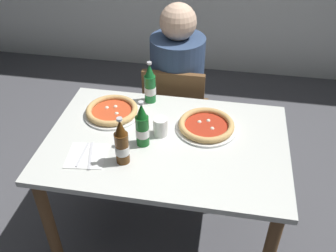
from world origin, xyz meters
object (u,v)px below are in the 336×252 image
at_px(chair_behind_table, 175,113).
at_px(beer_bottle_center, 142,127).
at_px(diner_seated, 177,96).
at_px(beer_bottle_left, 122,144).
at_px(pizza_marinara_far, 206,126).
at_px(napkin_with_cutlery, 87,156).
at_px(paper_cup, 160,127).
at_px(pizza_margherita_near, 112,111).
at_px(dining_table_main, 166,157).
at_px(beer_bottle_right, 150,85).

relative_size(chair_behind_table, beer_bottle_center, 3.44).
bearing_deg(beer_bottle_center, diner_seated, 85.24).
bearing_deg(beer_bottle_left, pizza_marinara_far, 41.09).
xyz_separation_m(chair_behind_table, beer_bottle_center, (-0.06, -0.66, 0.37)).
xyz_separation_m(pizza_marinara_far, napkin_with_cutlery, (-0.54, -0.31, -0.02)).
height_order(pizza_marinara_far, beer_bottle_center, beer_bottle_center).
bearing_deg(chair_behind_table, beer_bottle_center, 84.82).
bearing_deg(pizza_marinara_far, diner_seated, 113.72).
relative_size(pizza_marinara_far, paper_cup, 3.28).
bearing_deg(diner_seated, beer_bottle_left, -98.14).
height_order(pizza_margherita_near, pizza_marinara_far, same).
xyz_separation_m(diner_seated, paper_cup, (0.01, -0.62, 0.21)).
relative_size(dining_table_main, chair_behind_table, 1.41).
height_order(chair_behind_table, beer_bottle_right, beer_bottle_right).
relative_size(dining_table_main, pizza_margherita_near, 3.94).
distance_m(chair_behind_table, pizza_marinara_far, 0.61).
height_order(beer_bottle_center, beer_bottle_right, same).
bearing_deg(dining_table_main, chair_behind_table, 94.53).
bearing_deg(chair_behind_table, beer_bottle_left, 81.29).
relative_size(chair_behind_table, paper_cup, 8.95).
bearing_deg(beer_bottle_center, dining_table_main, 23.80).
xyz_separation_m(chair_behind_table, paper_cup, (0.01, -0.57, 0.32)).
height_order(beer_bottle_center, paper_cup, beer_bottle_center).
distance_m(diner_seated, beer_bottle_right, 0.44).
distance_m(pizza_marinara_far, napkin_with_cutlery, 0.62).
bearing_deg(beer_bottle_left, chair_behind_table, 81.34).
bearing_deg(beer_bottle_center, beer_bottle_right, 96.71).
relative_size(beer_bottle_center, napkin_with_cutlery, 1.24).
bearing_deg(paper_cup, beer_bottle_left, -120.19).
relative_size(diner_seated, beer_bottle_left, 4.89).
bearing_deg(paper_cup, pizza_margherita_near, 156.74).
bearing_deg(diner_seated, beer_bottle_center, -94.76).
bearing_deg(paper_cup, chair_behind_table, 91.12).
bearing_deg(dining_table_main, beer_bottle_center, -156.20).
distance_m(diner_seated, pizza_margherita_near, 0.60).
bearing_deg(pizza_marinara_far, paper_cup, -159.59).
bearing_deg(beer_bottle_right, chair_behind_table, 69.47).
height_order(diner_seated, beer_bottle_center, diner_seated).
distance_m(dining_table_main, paper_cup, 0.17).
distance_m(beer_bottle_left, beer_bottle_right, 0.52).
bearing_deg(beer_bottle_right, pizza_marinara_far, -31.54).
bearing_deg(paper_cup, diner_seated, 91.03).
xyz_separation_m(chair_behind_table, napkin_with_cutlery, (-0.30, -0.79, 0.27)).
xyz_separation_m(dining_table_main, beer_bottle_right, (-0.15, 0.33, 0.22)).
distance_m(chair_behind_table, napkin_with_cutlery, 0.89).
distance_m(dining_table_main, pizza_margherita_near, 0.39).
xyz_separation_m(pizza_margherita_near, beer_bottle_right, (0.18, 0.17, 0.08)).
distance_m(beer_bottle_left, paper_cup, 0.27).
height_order(beer_bottle_left, paper_cup, beer_bottle_left).
distance_m(pizza_margherita_near, napkin_with_cutlery, 0.35).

